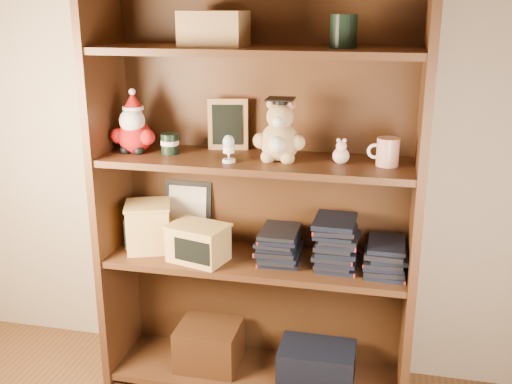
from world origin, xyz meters
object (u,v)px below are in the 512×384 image
(teacher_mug, at_px, (387,152))
(treats_box, at_px, (148,226))
(bookcase, at_px, (258,198))
(grad_teddy_bear, at_px, (280,136))

(teacher_mug, xyz_separation_m, treats_box, (-0.91, -0.00, -0.35))
(teacher_mug, height_order, treats_box, teacher_mug)
(bookcase, xyz_separation_m, treats_box, (-0.44, -0.05, -0.13))
(grad_teddy_bear, height_order, teacher_mug, grad_teddy_bear)
(bookcase, height_order, teacher_mug, bookcase)
(bookcase, bearing_deg, grad_teddy_bear, -32.29)
(grad_teddy_bear, xyz_separation_m, teacher_mug, (0.38, 0.01, -0.04))
(treats_box, bearing_deg, bookcase, 6.72)
(teacher_mug, bearing_deg, treats_box, -179.95)
(grad_teddy_bear, bearing_deg, bookcase, 147.71)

